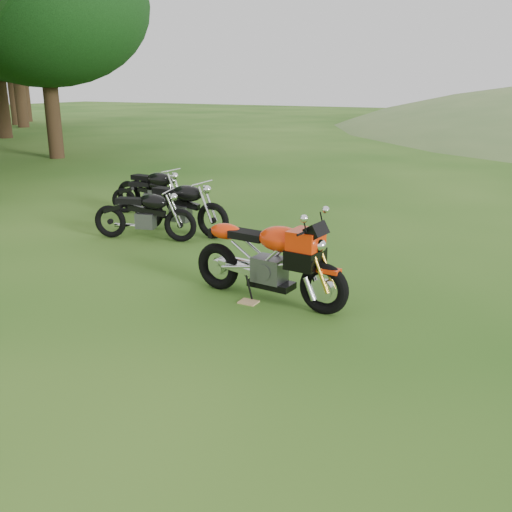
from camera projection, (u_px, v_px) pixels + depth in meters
The scene contains 8 objects.
ground at pixel (209, 342), 6.51m from camera, with size 120.00×120.00×0.00m, color #1D4F10.
treeline at pixel (31, 141), 28.16m from camera, with size 28.00×32.00×14.00m, color black, non-canonical shape.
sport_motorcycle at pixel (268, 253), 7.55m from camera, with size 2.23×0.56×1.34m, color red, non-canonical shape.
plywood_board at pixel (248, 302), 7.65m from camera, with size 0.24×0.20×0.02m, color tan.
vintage_moto_a at pixel (144, 213), 10.55m from camera, with size 1.94×0.45×1.02m, color black, non-canonical shape.
vintage_moto_b at pixel (150, 193), 12.66m from camera, with size 1.75×0.41×0.92m, color black, non-canonical shape.
vintage_moto_c at pixel (153, 189), 12.67m from camera, with size 2.08×0.48×1.09m, color black, non-canonical shape.
vintage_moto_d at pixel (179, 205), 10.97m from camera, with size 2.15×0.50×1.13m, color black, non-canonical shape.
Camera 1 is at (3.27, -4.98, 2.85)m, focal length 40.00 mm.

